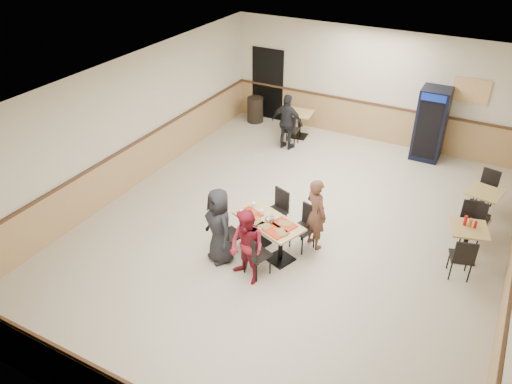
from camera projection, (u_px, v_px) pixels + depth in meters
The scene contains 20 objects.
ground at pixel (291, 231), 10.15m from camera, with size 10.00×10.00×0.00m, color beige.
room_shell at pixel (413, 172), 11.04m from camera, with size 10.00×10.00×10.00m.
main_table at pixel (268, 231), 9.33m from camera, with size 1.49×1.09×0.72m.
main_chairs at pixel (267, 231), 9.37m from camera, with size 1.66×1.89×0.91m.
diner_woman_left at pixel (219, 226), 9.01m from camera, with size 0.73×0.47×1.49m, color black.
diner_woman_right at pixel (247, 247), 8.54m from camera, with size 0.69×0.54×1.42m, color maroon.
diner_man_opposite at pixel (316, 214), 9.38m from camera, with size 0.53×0.35×1.45m, color brown.
lone_diner at pixel (287, 122), 12.98m from camera, with size 0.87×0.36×1.49m, color black.
tabletop_clutter at pixel (267, 221), 9.15m from camera, with size 1.22×0.79×0.12m.
side_table_near at pixel (467, 238), 9.17m from camera, with size 0.80×0.80×0.69m.
side_table_near_chair_south at pixel (462, 256), 8.76m from camera, with size 0.41×0.41×0.88m, color black, non-canonical shape.
side_table_near_chair_north at pixel (471, 224), 9.60m from camera, with size 0.41×0.41×0.88m, color black, non-canonical shape.
side_table_far at pixel (482, 201), 10.25m from camera, with size 0.76×0.76×0.69m.
side_table_far_chair_south at pixel (478, 215), 9.84m from camera, with size 0.41×0.41×0.88m, color black, non-canonical shape.
side_table_far_chair_north at pixel (485, 190), 10.68m from camera, with size 0.41×0.41×0.88m, color black, non-canonical shape.
condiment_caddy at pixel (469, 222), 9.05m from camera, with size 0.23×0.06×0.20m.
back_table at pixel (300, 121), 13.74m from camera, with size 0.74×0.74×0.72m.
back_table_chair_lone at pixel (291, 129), 13.32m from camera, with size 0.42×0.42×0.91m, color black, non-canonical shape.
pepsi_cooler at pixel (431, 124), 12.43m from camera, with size 0.70×0.71×1.85m.
trash_bin at pixel (255, 110), 14.69m from camera, with size 0.47×0.47×0.74m, color black.
Camera 1 is at (3.27, -7.59, 5.98)m, focal length 35.00 mm.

